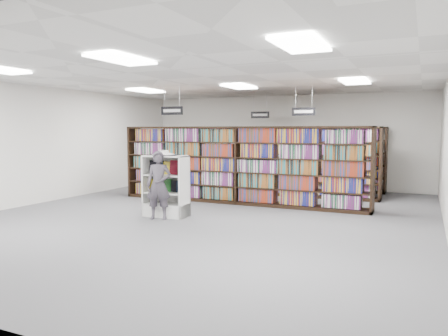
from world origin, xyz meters
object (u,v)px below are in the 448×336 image
at_px(bookshelf_row_near, 239,165).
at_px(endcap_display, 167,196).
at_px(open_book, 163,154).
at_px(shopper, 159,185).

bearing_deg(bookshelf_row_near, endcap_display, -110.04).
xyz_separation_m(open_book, shopper, (0.09, -0.36, -0.68)).
height_order(bookshelf_row_near, open_book, bookshelf_row_near).
bearing_deg(open_book, bookshelf_row_near, 70.27).
xyz_separation_m(endcap_display, shopper, (0.02, -0.37, 0.29)).
relative_size(bookshelf_row_near, shopper, 4.54).
bearing_deg(shopper, endcap_display, 74.71).
height_order(endcap_display, open_book, open_book).
distance_m(endcap_display, open_book, 0.97).
bearing_deg(open_book, endcap_display, 13.97).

